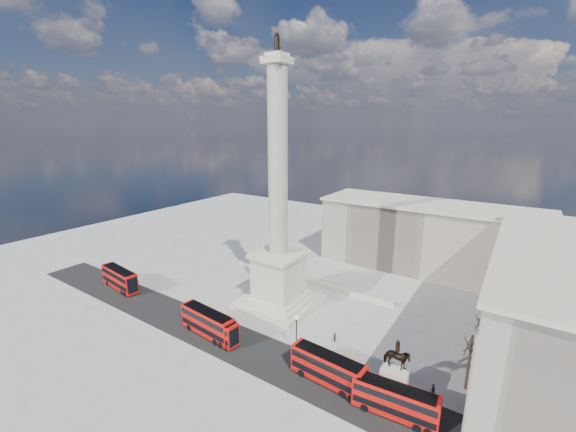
# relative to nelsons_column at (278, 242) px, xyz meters

# --- Properties ---
(ground) EXTENTS (180.00, 180.00, 0.00)m
(ground) POSITION_rel_nelsons_column_xyz_m (0.00, -5.00, -12.92)
(ground) COLOR #A5A39C
(ground) RESTS_ON ground
(asphalt_road) EXTENTS (120.00, 9.00, 0.01)m
(asphalt_road) POSITION_rel_nelsons_column_xyz_m (5.00, -15.00, -12.91)
(asphalt_road) COLOR black
(asphalt_road) RESTS_ON ground
(nelsons_column) EXTENTS (14.00, 14.00, 49.85)m
(nelsons_column) POSITION_rel_nelsons_column_xyz_m (0.00, 0.00, 0.00)
(nelsons_column) COLOR beige
(nelsons_column) RESTS_ON ground
(balustrade_wall) EXTENTS (40.00, 0.60, 1.10)m
(balustrade_wall) POSITION_rel_nelsons_column_xyz_m (0.00, 11.00, -12.37)
(balustrade_wall) COLOR #BBB29B
(balustrade_wall) RESTS_ON ground
(building_east) EXTENTS (19.00, 46.00, 18.60)m
(building_east) POSITION_rel_nelsons_column_xyz_m (45.00, 5.00, -3.59)
(building_east) COLOR beige
(building_east) RESTS_ON ground
(building_northeast) EXTENTS (51.00, 17.00, 16.60)m
(building_northeast) POSITION_rel_nelsons_column_xyz_m (20.00, 35.00, -4.59)
(building_northeast) COLOR beige
(building_northeast) RESTS_ON ground
(red_bus_a) EXTENTS (10.49, 3.41, 4.18)m
(red_bus_a) POSITION_rel_nelsons_column_xyz_m (-2.08, -15.88, -10.73)
(red_bus_a) COLOR #BF0E09
(red_bus_a) RESTS_ON ground
(red_bus_b) EXTENTS (11.39, 3.48, 4.55)m
(red_bus_b) POSITION_rel_nelsons_column_xyz_m (-3.43, -15.84, -10.53)
(red_bus_b) COLOR #BF0E09
(red_bus_b) RESTS_ON ground
(red_bus_c) EXTENTS (11.01, 3.20, 4.41)m
(red_bus_c) POSITION_rel_nelsons_column_xyz_m (18.81, -14.82, -10.60)
(red_bus_c) COLOR #BF0E09
(red_bus_c) RESTS_ON ground
(red_bus_d) EXTENTS (10.41, 3.22, 4.16)m
(red_bus_d) POSITION_rel_nelsons_column_xyz_m (28.30, -15.38, -10.74)
(red_bus_d) COLOR #BF0E09
(red_bus_d) RESTS_ON ground
(red_bus_e) EXTENTS (11.55, 3.77, 4.60)m
(red_bus_e) POSITION_rel_nelsons_column_xyz_m (-32.52, -13.95, -10.50)
(red_bus_e) COLOR #BF0E09
(red_bus_e) RESTS_ON ground
(victorian_lamp) EXTENTS (0.56, 0.56, 6.52)m
(victorian_lamp) POSITION_rel_nelsons_column_xyz_m (11.65, -11.75, -9.08)
(victorian_lamp) COLOR black
(victorian_lamp) RESTS_ON ground
(equestrian_statue) EXTENTS (4.23, 3.17, 8.75)m
(equestrian_statue) POSITION_rel_nelsons_column_xyz_m (27.33, -12.79, -9.85)
(equestrian_statue) COLOR #BBB29B
(equestrian_statue) RESTS_ON ground
(bare_tree_near) EXTENTS (1.97, 1.97, 8.60)m
(bare_tree_near) POSITION_rel_nelsons_column_xyz_m (34.86, -5.43, -6.14)
(bare_tree_near) COLOR #332319
(bare_tree_near) RESTS_ON ground
(bare_tree_mid) EXTENTS (2.03, 2.03, 7.70)m
(bare_tree_mid) POSITION_rel_nelsons_column_xyz_m (36.05, 0.77, -6.85)
(bare_tree_mid) COLOR #332319
(bare_tree_mid) RESTS_ON ground
(bare_tree_far) EXTENTS (2.03, 2.03, 8.27)m
(bare_tree_far) POSITION_rel_nelsons_column_xyz_m (35.35, 2.16, -6.40)
(bare_tree_far) COLOR #332319
(bare_tree_far) RESTS_ON ground
(pedestrian_walking) EXTENTS (0.68, 0.62, 1.57)m
(pedestrian_walking) POSITION_rel_nelsons_column_xyz_m (28.05, -11.05, -12.13)
(pedestrian_walking) COLOR #232929
(pedestrian_walking) RESTS_ON ground
(pedestrian_standing) EXTENTS (1.02, 0.95, 1.68)m
(pedestrian_standing) POSITION_rel_nelsons_column_xyz_m (31.37, -9.15, -12.08)
(pedestrian_standing) COLOR #232929
(pedestrian_standing) RESTS_ON ground
(pedestrian_crossing) EXTENTS (0.98, 0.99, 1.67)m
(pedestrian_crossing) POSITION_rel_nelsons_column_xyz_m (15.29, -5.60, -12.08)
(pedestrian_crossing) COLOR #232929
(pedestrian_crossing) RESTS_ON ground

